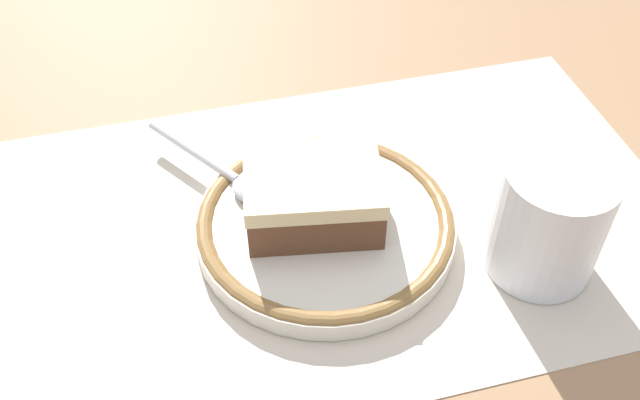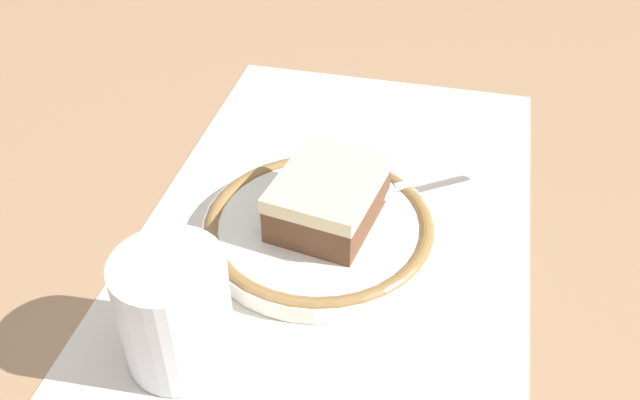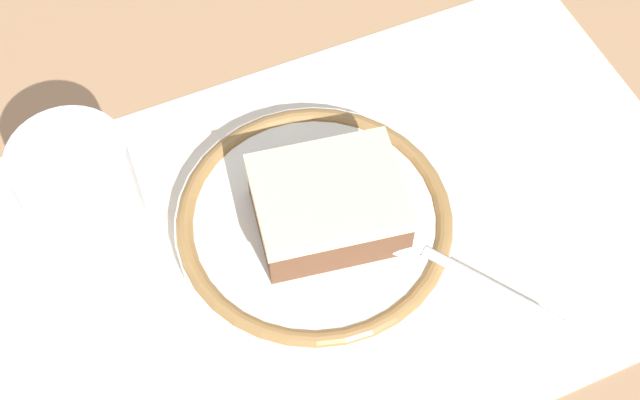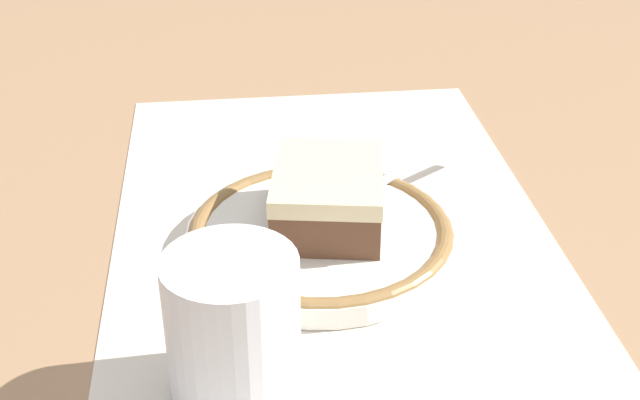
# 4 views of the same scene
# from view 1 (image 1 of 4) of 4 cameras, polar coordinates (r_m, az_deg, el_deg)

# --- Properties ---
(ground_plane) EXTENTS (2.40, 2.40, 0.00)m
(ground_plane) POSITION_cam_1_polar(r_m,az_deg,el_deg) (0.52, 0.12, -1.93)
(ground_plane) COLOR #9E7551
(placemat) EXTENTS (0.52, 0.31, 0.00)m
(placemat) POSITION_cam_1_polar(r_m,az_deg,el_deg) (0.52, 0.12, -1.88)
(placemat) COLOR beige
(placemat) RESTS_ON ground_plane
(plate) EXTENTS (0.18, 0.18, 0.02)m
(plate) POSITION_cam_1_polar(r_m,az_deg,el_deg) (0.51, -0.00, -2.04)
(plate) COLOR silver
(plate) RESTS_ON placemat
(cake_slice) EXTENTS (0.10, 0.09, 0.04)m
(cake_slice) POSITION_cam_1_polar(r_m,az_deg,el_deg) (0.49, -0.54, 0.45)
(cake_slice) COLOR brown
(cake_slice) RESTS_ON plate
(spoon) EXTENTS (0.09, 0.12, 0.01)m
(spoon) POSITION_cam_1_polar(r_m,az_deg,el_deg) (0.53, -6.86, 1.87)
(spoon) COLOR silver
(spoon) RESTS_ON plate
(cup) EXTENTS (0.07, 0.07, 0.08)m
(cup) POSITION_cam_1_polar(r_m,az_deg,el_deg) (0.49, 17.45, -2.06)
(cup) COLOR white
(cup) RESTS_ON placemat
(napkin) EXTENTS (0.14, 0.13, 0.00)m
(napkin) POSITION_cam_1_polar(r_m,az_deg,el_deg) (0.60, 8.91, 5.21)
(napkin) COLOR white
(napkin) RESTS_ON placemat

